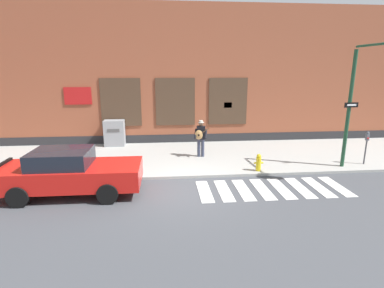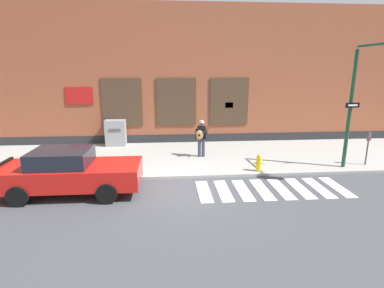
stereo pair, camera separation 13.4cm
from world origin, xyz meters
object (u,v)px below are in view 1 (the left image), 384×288
traffic_light (370,86)px  parking_meter (367,143)px  busker (201,136)px  utility_box (115,133)px  fire_hydrant (259,163)px  red_car (69,172)px

traffic_light → parking_meter: traffic_light is taller
busker → parking_meter: busker is taller
parking_meter → utility_box: bearing=158.8°
traffic_light → fire_hydrant: 4.92m
red_car → traffic_light: size_ratio=0.94×
traffic_light → parking_meter: 2.90m
red_car → busker: (4.85, 3.67, 0.31)m
red_car → traffic_light: 11.08m
red_car → utility_box: size_ratio=3.37×
red_car → utility_box: bearing=85.1°
parking_meter → fire_hydrant: 4.88m
busker → utility_box: bearing=149.6°
traffic_light → parking_meter: bearing=47.7°
red_car → fire_hydrant: 7.08m
utility_box → busker: bearing=-30.4°
parking_meter → fire_hydrant: bearing=-174.9°
busker → traffic_light: 7.00m
red_car → busker: bearing=37.2°
red_car → parking_meter: size_ratio=3.21×
red_car → traffic_light: traffic_light is taller
red_car → traffic_light: bearing=3.9°
parking_meter → fire_hydrant: (-4.82, -0.43, -0.60)m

